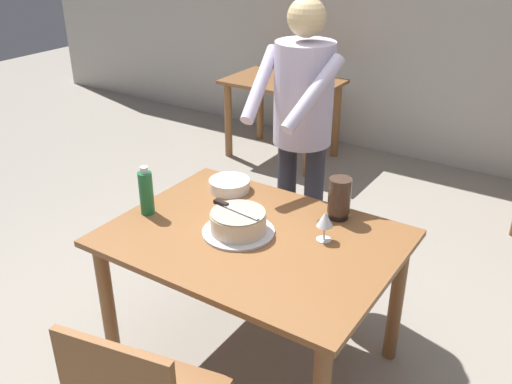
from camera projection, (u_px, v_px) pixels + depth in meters
ground_plane at (254, 358)px, 2.91m from camera, size 14.00×14.00×0.00m
back_wall at (459, 12)px, 4.65m from camera, size 10.00×0.12×2.70m
main_dining_table at (253, 256)px, 2.62m from camera, size 1.31×0.98×0.75m
cake_on_platter at (238, 223)px, 2.57m from camera, size 0.34×0.34×0.11m
cake_knife at (227, 206)px, 2.58m from camera, size 0.27×0.06×0.02m
plate_stack at (229, 185)px, 2.99m from camera, size 0.22×0.22×0.06m
wine_glass_near at (325, 220)px, 2.49m from camera, size 0.08×0.08×0.14m
water_bottle at (146, 192)px, 2.72m from camera, size 0.07×0.07×0.25m
hurricane_lamp at (339, 198)px, 2.68m from camera, size 0.11×0.11×0.21m
person_cutting_cake at (302, 121)px, 3.02m from camera, size 0.47×0.56×1.72m
background_table at (283, 97)px, 5.10m from camera, size 1.00×0.70×0.74m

